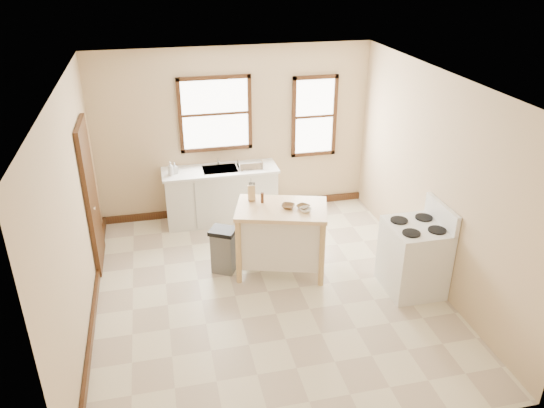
# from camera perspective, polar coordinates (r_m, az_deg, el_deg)

# --- Properties ---
(floor) EXTENTS (5.00, 5.00, 0.00)m
(floor) POSITION_cam_1_polar(r_m,az_deg,el_deg) (7.17, -0.47, -9.40)
(floor) COLOR beige
(floor) RESTS_ON ground
(ceiling) EXTENTS (5.00, 5.00, 0.00)m
(ceiling) POSITION_cam_1_polar(r_m,az_deg,el_deg) (6.00, -0.57, 12.95)
(ceiling) COLOR white
(ceiling) RESTS_ON ground
(wall_back) EXTENTS (4.50, 0.04, 2.80)m
(wall_back) POSITION_cam_1_polar(r_m,az_deg,el_deg) (8.75, -4.07, 7.59)
(wall_back) COLOR tan
(wall_back) RESTS_ON ground
(wall_left) EXTENTS (0.04, 5.00, 2.80)m
(wall_left) POSITION_cam_1_polar(r_m,az_deg,el_deg) (6.42, -20.53, -1.19)
(wall_left) COLOR tan
(wall_left) RESTS_ON ground
(wall_right) EXTENTS (0.04, 5.00, 2.80)m
(wall_right) POSITION_cam_1_polar(r_m,az_deg,el_deg) (7.24, 17.16, 2.43)
(wall_right) COLOR tan
(wall_right) RESTS_ON ground
(window_main) EXTENTS (1.17, 0.06, 1.22)m
(window_main) POSITION_cam_1_polar(r_m,az_deg,el_deg) (8.59, -6.12, 9.60)
(window_main) COLOR #3B1C10
(window_main) RESTS_ON wall_back
(window_side) EXTENTS (0.77, 0.06, 1.37)m
(window_side) POSITION_cam_1_polar(r_m,az_deg,el_deg) (8.97, 4.57, 9.36)
(window_side) COLOR #3B1C10
(window_side) RESTS_ON wall_back
(door_left) EXTENTS (0.06, 0.90, 2.10)m
(door_left) POSITION_cam_1_polar(r_m,az_deg,el_deg) (7.73, -18.89, 0.83)
(door_left) COLOR #3B1C10
(door_left) RESTS_ON ground
(baseboard_back) EXTENTS (4.50, 0.04, 0.12)m
(baseboard_back) POSITION_cam_1_polar(r_m,az_deg,el_deg) (9.23, -3.78, -0.38)
(baseboard_back) COLOR #3B1C10
(baseboard_back) RESTS_ON ground
(baseboard_left) EXTENTS (0.04, 5.00, 0.12)m
(baseboard_left) POSITION_cam_1_polar(r_m,az_deg,el_deg) (7.10, -18.59, -10.84)
(baseboard_left) COLOR #3B1C10
(baseboard_left) RESTS_ON ground
(sink_counter) EXTENTS (1.86, 0.62, 0.92)m
(sink_counter) POSITION_cam_1_polar(r_m,az_deg,el_deg) (8.78, -5.50, 1.00)
(sink_counter) COLOR silver
(sink_counter) RESTS_ON ground
(faucet) EXTENTS (0.03, 0.03, 0.22)m
(faucet) POSITION_cam_1_polar(r_m,az_deg,el_deg) (8.73, -5.82, 4.88)
(faucet) COLOR silver
(faucet) RESTS_ON sink_counter
(soap_bottle_a) EXTENTS (0.11, 0.11, 0.23)m
(soap_bottle_a) POSITION_cam_1_polar(r_m,az_deg,el_deg) (8.42, -10.86, 3.75)
(soap_bottle_a) COLOR #B2B2B2
(soap_bottle_a) RESTS_ON sink_counter
(soap_bottle_b) EXTENTS (0.10, 0.10, 0.18)m
(soap_bottle_b) POSITION_cam_1_polar(r_m,az_deg,el_deg) (8.49, -10.42, 3.82)
(soap_bottle_b) COLOR #B2B2B2
(soap_bottle_b) RESTS_ON sink_counter
(dish_rack) EXTENTS (0.46, 0.38, 0.10)m
(dish_rack) POSITION_cam_1_polar(r_m,az_deg,el_deg) (8.58, -2.38, 4.20)
(dish_rack) COLOR silver
(dish_rack) RESTS_ON sink_counter
(kitchen_island) EXTENTS (1.39, 1.09, 0.99)m
(kitchen_island) POSITION_cam_1_polar(r_m,az_deg,el_deg) (7.36, 1.01, -3.82)
(kitchen_island) COLOR #F9D292
(kitchen_island) RESTS_ON ground
(knife_block) EXTENTS (0.11, 0.11, 0.20)m
(knife_block) POSITION_cam_1_polar(r_m,az_deg,el_deg) (7.29, -2.22, 1.16)
(knife_block) COLOR tan
(knife_block) RESTS_ON kitchen_island
(pepper_grinder) EXTENTS (0.06, 0.06, 0.15)m
(pepper_grinder) POSITION_cam_1_polar(r_m,az_deg,el_deg) (7.22, -1.05, 0.68)
(pepper_grinder) COLOR #482713
(pepper_grinder) RESTS_ON kitchen_island
(bowl_a) EXTENTS (0.25, 0.25, 0.04)m
(bowl_a) POSITION_cam_1_polar(r_m,az_deg,el_deg) (7.10, 1.75, -0.23)
(bowl_a) COLOR brown
(bowl_a) RESTS_ON kitchen_island
(bowl_b) EXTENTS (0.24, 0.24, 0.04)m
(bowl_b) POSITION_cam_1_polar(r_m,az_deg,el_deg) (7.10, 3.36, -0.31)
(bowl_b) COLOR brown
(bowl_b) RESTS_ON kitchen_island
(bowl_c) EXTENTS (0.22, 0.22, 0.05)m
(bowl_c) POSITION_cam_1_polar(r_m,az_deg,el_deg) (7.01, 3.62, -0.62)
(bowl_c) COLOR white
(bowl_c) RESTS_ON kitchen_island
(trash_bin) EXTENTS (0.44, 0.42, 0.67)m
(trash_bin) POSITION_cam_1_polar(r_m,az_deg,el_deg) (7.45, -5.22, -4.96)
(trash_bin) COLOR #5C5C5A
(trash_bin) RESTS_ON ground
(gas_stove) EXTENTS (0.76, 0.77, 1.22)m
(gas_stove) POSITION_cam_1_polar(r_m,az_deg,el_deg) (7.17, 15.09, -4.66)
(gas_stove) COLOR white
(gas_stove) RESTS_ON ground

